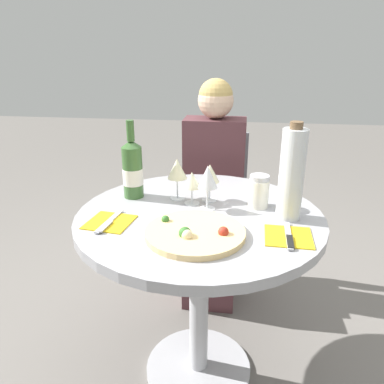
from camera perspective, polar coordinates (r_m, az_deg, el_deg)
The scene contains 14 objects.
ground_plane at distance 1.83m, azimuth 0.97°, elevation -25.32°, with size 12.00×12.00×0.00m, color slate.
dining_table at distance 1.45m, azimuth 1.12°, elevation -8.61°, with size 0.91×0.91×0.76m.
chair_behind_diner at distance 2.20m, azimuth 3.42°, elevation -2.83°, with size 0.36×0.36×0.88m.
seated_diner at distance 2.04m, azimuth 3.19°, elevation -1.65°, with size 0.32×0.39×1.19m.
pizza_large at distance 1.22m, azimuth 0.42°, elevation -6.21°, with size 0.33×0.33×0.05m.
wine_bottle at distance 1.52m, azimuth -9.04°, elevation 3.44°, with size 0.08×0.08×0.31m.
tall_carafe at distance 1.33m, azimuth 14.94°, elevation 2.59°, with size 0.09×0.09×0.35m.
sugar_shaker at distance 1.44m, azimuth 10.13°, elevation 0.10°, with size 0.08×0.08×0.13m.
wine_glass_back_right at distance 1.47m, azimuth 2.74°, elevation 2.77°, with size 0.08×0.08×0.15m.
wine_glass_back_left at distance 1.48m, azimuth -2.27°, elevation 3.46°, with size 0.08×0.08×0.17m.
wine_glass_front_right at distance 1.37m, azimuth 2.40°, elevation 2.20°, with size 0.07×0.07×0.17m.
wine_glass_center at distance 1.43m, azimuth -0.02°, elevation 1.71°, with size 0.07×0.07×0.13m.
place_setting_left at distance 1.34m, azimuth -12.48°, elevation -4.50°, with size 0.17×0.19×0.01m.
place_setting_right at distance 1.25m, azimuth 14.49°, elevation -6.60°, with size 0.16×0.19×0.01m.
Camera 1 is at (0.14, -1.26, 1.33)m, focal length 35.00 mm.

